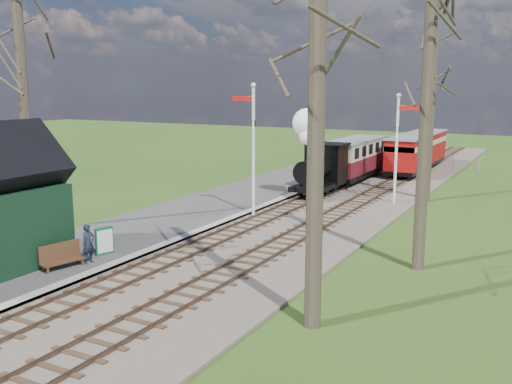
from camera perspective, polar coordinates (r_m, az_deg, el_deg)
distant_hills at (r=75.26m, az=19.40°, el=-7.29°), size 114.40×48.00×22.02m
ballast_bed at (r=31.20m, az=8.30°, el=-0.68°), size 8.00×60.00×0.10m
track_near at (r=31.65m, az=6.10°, el=-0.37°), size 1.60×60.00×0.15m
track_far at (r=30.77m, az=10.57°, el=-0.81°), size 1.60×60.00×0.15m
platform at (r=26.46m, az=-7.68°, el=-2.57°), size 5.00×44.00×0.20m
coping_strip at (r=25.20m, az=-3.44°, el=-3.15°), size 0.40×44.00×0.21m
semaphore_near at (r=26.11m, az=-0.39°, el=5.18°), size 1.22×0.24×6.22m
semaphore_far at (r=29.82m, az=14.04°, el=5.02°), size 1.22×0.24×5.72m
bare_trees at (r=19.86m, az=-3.33°, el=8.07°), size 15.51×22.39×12.00m
fence_line at (r=44.62m, az=13.37°, el=3.16°), size 12.60×0.08×1.00m
locomotive at (r=31.48m, az=6.26°, el=3.38°), size 1.89×4.42×4.73m
coach at (r=37.19m, az=9.82°, el=3.48°), size 2.21×7.57×2.32m
red_carriage_a at (r=39.76m, az=14.97°, el=3.62°), size 2.09×5.17×2.20m
red_carriage_b at (r=45.09m, az=16.63°, el=4.32°), size 2.09×5.17×2.20m
sign_board at (r=20.80m, az=-14.92°, el=-4.76°), size 0.29×0.67×0.99m
bench at (r=19.79m, az=-18.92°, el=-6.10°), size 0.75×1.50×0.82m
person at (r=19.95m, az=-16.41°, el=-4.99°), size 0.38×0.53×1.34m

